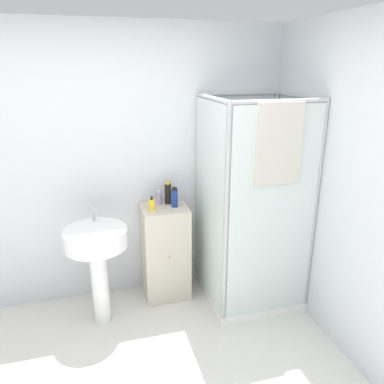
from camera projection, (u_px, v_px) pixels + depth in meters
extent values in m
cube|color=silver|center=(104.00, 169.00, 3.36)|extent=(6.40, 0.06, 2.50)
cube|color=white|center=(247.00, 290.00, 3.67)|extent=(0.82, 0.82, 0.09)
cylinder|color=#B2B2B7|center=(271.00, 187.00, 3.84)|extent=(0.04, 0.04, 1.91)
cylinder|color=#B2B2B7|center=(198.00, 193.00, 3.64)|extent=(0.04, 0.04, 1.91)
cylinder|color=#B2B2B7|center=(314.00, 215.00, 3.12)|extent=(0.04, 0.04, 1.91)
cylinder|color=#B2B2B7|center=(226.00, 225.00, 2.92)|extent=(0.04, 0.04, 1.91)
cylinder|color=#B2B2B7|center=(281.00, 101.00, 2.72)|extent=(0.79, 0.04, 0.04)
cylinder|color=#B2B2B7|center=(239.00, 93.00, 3.43)|extent=(0.79, 0.04, 0.04)
cylinder|color=#B2B2B7|center=(212.00, 98.00, 2.97)|extent=(0.04, 0.79, 0.04)
cylinder|color=#B2B2B7|center=(300.00, 96.00, 3.17)|extent=(0.04, 0.79, 0.04)
cube|color=silver|center=(273.00, 217.00, 3.00)|extent=(0.75, 0.01, 1.78)
cube|color=silver|center=(209.00, 205.00, 3.27)|extent=(0.01, 0.75, 1.78)
cylinder|color=#B7BABF|center=(256.00, 204.00, 3.78)|extent=(0.02, 0.02, 1.43)
cylinder|color=#B7BABF|center=(263.00, 132.00, 3.49)|extent=(0.07, 0.07, 0.04)
cube|color=beige|center=(279.00, 144.00, 2.79)|extent=(0.37, 0.03, 0.62)
cube|color=beige|center=(165.00, 252.00, 3.55)|extent=(0.42, 0.37, 0.91)
sphere|color=gold|center=(170.00, 257.00, 3.36)|extent=(0.02, 0.02, 0.02)
cylinder|color=white|center=(100.00, 284.00, 3.19)|extent=(0.14, 0.14, 0.73)
cylinder|color=white|center=(96.00, 238.00, 3.05)|extent=(0.52, 0.52, 0.15)
cylinder|color=#B7BABF|center=(94.00, 214.00, 3.17)|extent=(0.02, 0.02, 0.13)
cube|color=#B7BABF|center=(93.00, 209.00, 3.12)|extent=(0.02, 0.07, 0.02)
cylinder|color=yellow|center=(152.00, 205.00, 3.32)|extent=(0.06, 0.06, 0.10)
cylinder|color=black|center=(152.00, 198.00, 3.30)|extent=(0.02, 0.02, 0.02)
cube|color=black|center=(152.00, 197.00, 3.28)|extent=(0.02, 0.03, 0.01)
cylinder|color=black|center=(168.00, 194.00, 3.46)|extent=(0.06, 0.06, 0.19)
cylinder|color=gold|center=(168.00, 183.00, 3.42)|extent=(0.05, 0.05, 0.02)
cylinder|color=navy|center=(175.00, 199.00, 3.38)|extent=(0.06, 0.06, 0.16)
cylinder|color=black|center=(174.00, 189.00, 3.35)|extent=(0.05, 0.05, 0.02)
cylinder|color=#B299C6|center=(159.00, 198.00, 3.46)|extent=(0.05, 0.05, 0.11)
cylinder|color=silver|center=(158.00, 192.00, 3.44)|extent=(0.02, 0.02, 0.02)
cube|color=silver|center=(159.00, 191.00, 3.43)|extent=(0.01, 0.03, 0.01)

